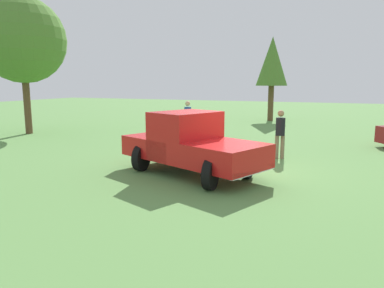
{
  "coord_description": "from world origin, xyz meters",
  "views": [
    {
      "loc": [
        -10.43,
        -3.18,
        2.67
      ],
      "look_at": [
        -0.85,
        0.79,
        0.9
      ],
      "focal_mm": 34.08,
      "sensor_mm": 36.0,
      "label": 1
    }
  ],
  "objects_px": {
    "person_visitor": "(280,131)",
    "traffic_cone": "(230,145)",
    "pickup_truck": "(189,142)",
    "tree_back_right": "(272,62)",
    "person_bystander": "(188,118)",
    "tree_back_left": "(22,40)"
  },
  "relations": [
    {
      "from": "person_visitor",
      "to": "traffic_cone",
      "type": "distance_m",
      "value": 2.13
    },
    {
      "from": "pickup_truck",
      "to": "tree_back_right",
      "type": "bearing_deg",
      "value": 114.48
    },
    {
      "from": "person_bystander",
      "to": "person_visitor",
      "type": "height_order",
      "value": "person_bystander"
    },
    {
      "from": "person_bystander",
      "to": "person_visitor",
      "type": "bearing_deg",
      "value": -71.32
    },
    {
      "from": "person_visitor",
      "to": "tree_back_right",
      "type": "height_order",
      "value": "tree_back_right"
    },
    {
      "from": "person_visitor",
      "to": "tree_back_left",
      "type": "relative_size",
      "value": 0.25
    },
    {
      "from": "tree_back_left",
      "to": "tree_back_right",
      "type": "bearing_deg",
      "value": -42.78
    },
    {
      "from": "pickup_truck",
      "to": "tree_back_right",
      "type": "distance_m",
      "value": 16.19
    },
    {
      "from": "tree_back_right",
      "to": "tree_back_left",
      "type": "bearing_deg",
      "value": 137.22
    },
    {
      "from": "tree_back_left",
      "to": "tree_back_right",
      "type": "relative_size",
      "value": 1.21
    },
    {
      "from": "person_bystander",
      "to": "tree_back_right",
      "type": "relative_size",
      "value": 0.32
    },
    {
      "from": "person_visitor",
      "to": "tree_back_right",
      "type": "xyz_separation_m",
      "value": [
        12.69,
        2.68,
        3.02
      ]
    },
    {
      "from": "pickup_truck",
      "to": "person_bystander",
      "type": "bearing_deg",
      "value": 135.92
    },
    {
      "from": "person_visitor",
      "to": "tree_back_right",
      "type": "bearing_deg",
      "value": 173.72
    },
    {
      "from": "tree_back_left",
      "to": "tree_back_right",
      "type": "distance_m",
      "value": 15.42
    },
    {
      "from": "pickup_truck",
      "to": "tree_back_left",
      "type": "distance_m",
      "value": 12.55
    },
    {
      "from": "pickup_truck",
      "to": "traffic_cone",
      "type": "distance_m",
      "value": 3.78
    },
    {
      "from": "person_visitor",
      "to": "tree_back_left",
      "type": "distance_m",
      "value": 13.75
    },
    {
      "from": "tree_back_right",
      "to": "traffic_cone",
      "type": "distance_m",
      "value": 12.74
    },
    {
      "from": "tree_back_right",
      "to": "traffic_cone",
      "type": "bearing_deg",
      "value": -176.53
    },
    {
      "from": "pickup_truck",
      "to": "tree_back_left",
      "type": "relative_size",
      "value": 0.69
    },
    {
      "from": "person_visitor",
      "to": "traffic_cone",
      "type": "height_order",
      "value": "person_visitor"
    }
  ]
}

